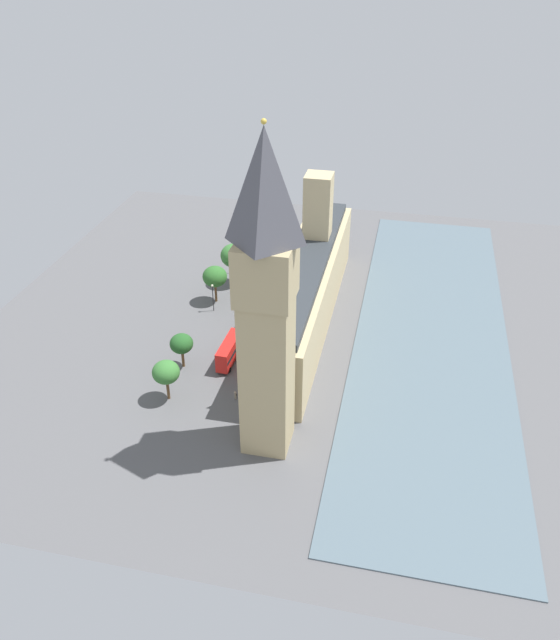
% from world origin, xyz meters
% --- Properties ---
extents(ground_plane, '(138.05, 138.05, 0.00)m').
position_xyz_m(ground_plane, '(0.00, 0.00, 0.00)').
color(ground_plane, '#565659').
extents(river_thames, '(32.41, 124.24, 0.25)m').
position_xyz_m(river_thames, '(-29.91, 0.00, 0.12)').
color(river_thames, slate).
rests_on(river_thames, ground).
extents(parliament_building, '(11.01, 68.05, 30.38)m').
position_xyz_m(parliament_building, '(-1.99, -1.06, 8.44)').
color(parliament_building, tan).
rests_on(parliament_building, ground).
extents(clock_tower, '(8.84, 8.84, 55.57)m').
position_xyz_m(clock_tower, '(-2.52, 39.83, 28.74)').
color(clock_tower, tan).
rests_on(clock_tower, ground).
extents(car_yellow_cab_by_river_gate, '(2.10, 4.48, 1.74)m').
position_xyz_m(car_yellow_cab_by_river_gate, '(13.05, -15.87, 0.89)').
color(car_yellow_cab_by_river_gate, gold).
rests_on(car_yellow_cab_by_river_gate, ground).
extents(car_black_trailing, '(1.98, 4.22, 1.74)m').
position_xyz_m(car_black_trailing, '(11.66, 4.93, 0.89)').
color(car_black_trailing, black).
rests_on(car_black_trailing, ground).
extents(double_decker_bus_near_tower, '(2.96, 10.59, 4.75)m').
position_xyz_m(double_decker_bus_near_tower, '(10.66, 18.30, 2.63)').
color(double_decker_bus_near_tower, red).
rests_on(double_decker_bus_near_tower, ground).
extents(pedestrian_midblock, '(0.69, 0.64, 1.63)m').
position_xyz_m(pedestrian_midblock, '(6.25, 29.76, 0.73)').
color(pedestrian_midblock, gray).
rests_on(pedestrian_midblock, ground).
extents(pedestrian_under_trees, '(0.61, 0.51, 1.66)m').
position_xyz_m(pedestrian_under_trees, '(6.12, -22.63, 0.75)').
color(pedestrian_under_trees, '#336B60').
rests_on(pedestrian_under_trees, ground).
extents(pedestrian_kerbside, '(0.59, 0.49, 1.58)m').
position_xyz_m(pedestrian_kerbside, '(5.82, 19.76, 0.71)').
color(pedestrian_kerbside, navy).
rests_on(pedestrian_kerbside, ground).
extents(plane_tree_leading, '(5.76, 5.76, 9.13)m').
position_xyz_m(plane_tree_leading, '(20.68, -4.46, 6.64)').
color(plane_tree_leading, brown).
rests_on(plane_tree_leading, ground).
extents(plane_tree_corner, '(4.71, 4.71, 7.57)m').
position_xyz_m(plane_tree_corner, '(19.39, 22.10, 5.52)').
color(plane_tree_corner, brown).
rests_on(plane_tree_corner, ground).
extents(plane_tree_opposite_hall, '(5.18, 5.18, 8.41)m').
position_xyz_m(plane_tree_opposite_hall, '(18.62, 32.47, 6.16)').
color(plane_tree_opposite_hall, brown).
rests_on(plane_tree_opposite_hall, ground).
extents(plane_tree_far_end, '(6.82, 6.82, 10.63)m').
position_xyz_m(plane_tree_far_end, '(18.59, -14.03, 7.70)').
color(plane_tree_far_end, brown).
rests_on(plane_tree_far_end, ground).
extents(street_lamp_slot_10, '(0.56, 0.56, 6.74)m').
position_xyz_m(street_lamp_slot_10, '(19.57, -19.55, 4.67)').
color(street_lamp_slot_10, black).
rests_on(street_lamp_slot_10, ground).
extents(street_lamp_slot_11, '(0.56, 0.56, 6.95)m').
position_xyz_m(street_lamp_slot_11, '(19.95, -0.11, 4.79)').
color(street_lamp_slot_11, black).
rests_on(street_lamp_slot_11, ground).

